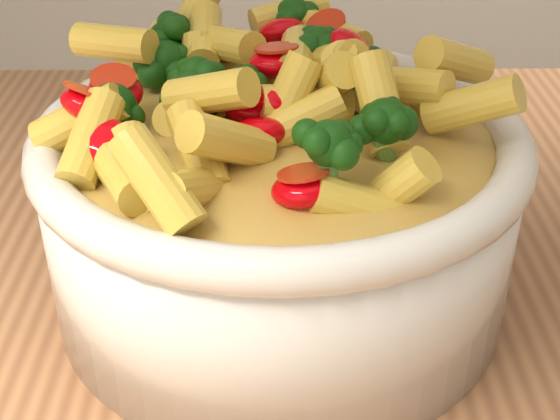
{
  "coord_description": "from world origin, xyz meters",
  "views": [
    {
      "loc": [
        -0.06,
        -0.32,
        1.18
      ],
      "look_at": [
        -0.06,
        0.05,
        0.96
      ],
      "focal_mm": 50.0,
      "sensor_mm": 36.0,
      "label": 1
    }
  ],
  "objects": [
    {
      "name": "serving_bowl",
      "position": [
        -0.06,
        0.05,
        0.96
      ],
      "size": [
        0.26,
        0.26,
        0.11
      ],
      "color": "white",
      "rests_on": "table"
    },
    {
      "name": "pasta_salad",
      "position": [
        -0.06,
        0.05,
        1.03
      ],
      "size": [
        0.21,
        0.21,
        0.05
      ],
      "color": "#FFD750",
      "rests_on": "serving_bowl"
    }
  ]
}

